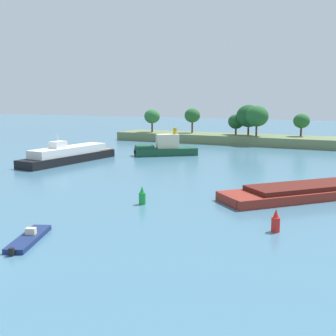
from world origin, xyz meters
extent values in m
cube|color=#66754C|center=(10.66, 81.14, 1.04)|extent=(92.29, 10.30, 2.08)
cylinder|color=#513823|center=(-27.33, 79.96, 3.29)|extent=(0.44, 0.44, 2.40)
ellipsoid|color=#2D6B33|center=(-27.33, 79.96, 6.09)|extent=(4.00, 4.00, 3.60)
cylinder|color=#513823|center=(-17.10, 82.16, 3.46)|extent=(0.44, 0.44, 2.75)
ellipsoid|color=#235B28|center=(-17.10, 82.16, 6.40)|extent=(3.91, 3.91, 3.52)
cylinder|color=#513823|center=(-5.64, 81.64, 2.86)|extent=(0.44, 0.44, 1.55)
ellipsoid|color=#194C23|center=(-5.64, 81.64, 5.15)|extent=(3.80, 3.80, 3.42)
cylinder|color=#513823|center=(-2.48, 81.11, 3.17)|extent=(0.44, 0.44, 2.17)
ellipsoid|color=#194C23|center=(-2.48, 81.11, 6.56)|extent=(5.78, 5.78, 5.20)
cylinder|color=#513823|center=(-0.14, 79.32, 3.31)|extent=(0.44, 0.44, 2.46)
ellipsoid|color=#235B28|center=(-0.14, 79.32, 6.64)|extent=(5.23, 5.23, 4.71)
cylinder|color=#513823|center=(9.14, 83.31, 3.10)|extent=(0.44, 0.44, 2.03)
ellipsoid|color=#235B28|center=(9.14, 83.31, 5.58)|extent=(3.66, 3.66, 3.29)
cube|color=#4F1812|center=(20.07, 33.28, 1.21)|extent=(17.68, 18.35, 0.50)
cube|color=maroon|center=(10.96, 23.64, 0.53)|extent=(3.35, 3.24, 0.86)
cube|color=navy|center=(0.41, 6.59, 0.19)|extent=(3.53, 5.96, 0.38)
cube|color=beige|center=(0.25, 7.00, 0.63)|extent=(0.87, 0.74, 0.50)
cube|color=black|center=(1.55, 3.74, 0.28)|extent=(0.40, 0.38, 0.56)
cube|color=black|center=(-22.22, 39.92, 0.68)|extent=(5.99, 19.64, 1.35)
cube|color=white|center=(-22.22, 39.92, 2.00)|extent=(4.96, 15.35, 1.30)
cube|color=white|center=(-22.45, 37.51, 3.20)|extent=(2.08, 2.57, 1.10)
cube|color=#937551|center=(-21.46, 47.61, 1.43)|extent=(4.03, 3.82, 0.16)
cylinder|color=silver|center=(-22.45, 37.51, 4.45)|extent=(0.10, 0.10, 1.40)
cube|color=#19472D|center=(-11.25, 54.73, 0.70)|extent=(11.29, 9.85, 1.39)
cube|color=#19472D|center=(-14.47, 52.23, 1.69)|extent=(4.48, 4.45, 0.60)
cube|color=beige|center=(-11.02, 54.91, 2.69)|extent=(4.59, 4.27, 2.60)
cylinder|color=gold|center=(-9.88, 55.79, 4.59)|extent=(0.70, 0.70, 1.20)
cylinder|color=black|center=(-15.92, 51.10, 0.84)|extent=(0.67, 0.74, 0.70)
cylinder|color=red|center=(16.80, 16.85, 0.60)|extent=(0.70, 0.70, 1.20)
cone|color=red|center=(16.80, 16.85, 1.55)|extent=(0.49, 0.49, 0.70)
cylinder|color=green|center=(2.75, 20.09, 0.60)|extent=(0.70, 0.70, 1.20)
cone|color=green|center=(2.75, 20.09, 1.55)|extent=(0.49, 0.49, 0.70)
camera|label=1|loc=(23.06, -16.56, 10.67)|focal=45.21mm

